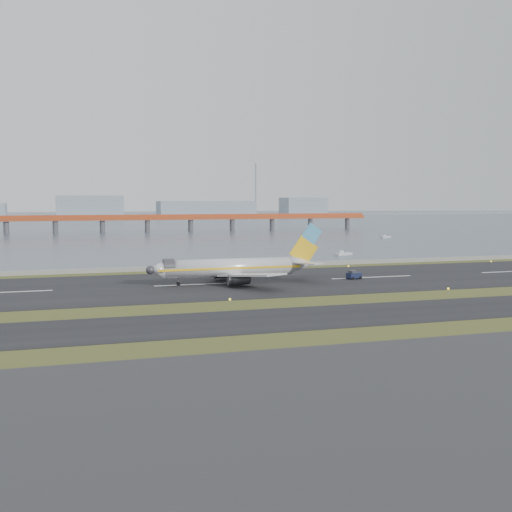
{
  "coord_description": "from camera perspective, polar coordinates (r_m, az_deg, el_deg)",
  "views": [
    {
      "loc": [
        -29.78,
        -101.13,
        17.93
      ],
      "look_at": [
        9.5,
        22.0,
        6.49
      ],
      "focal_mm": 45.0,
      "sensor_mm": 36.0,
      "label": 1
    }
  ],
  "objects": [
    {
      "name": "ground",
      "position": [
        106.93,
        -1.27,
        -4.6
      ],
      "size": [
        1000.0,
        1000.0,
        0.0
      ],
      "primitive_type": "plane",
      "color": "#36491A",
      "rests_on": "ground"
    },
    {
      "name": "apron_strip",
      "position": [
        57.74,
        14.79,
        -13.15
      ],
      "size": [
        1000.0,
        50.0,
        0.1
      ],
      "primitive_type": "cube",
      "color": "#323234",
      "rests_on": "ground"
    },
    {
      "name": "taxiway_strip",
      "position": [
        95.66,
        0.77,
        -5.72
      ],
      "size": [
        1000.0,
        18.0,
        0.1
      ],
      "primitive_type": "cube",
      "color": "black",
      "rests_on": "ground"
    },
    {
      "name": "runway_strip",
      "position": [
        135.65,
        -4.86,
        -2.54
      ],
      "size": [
        1000.0,
        45.0,
        0.1
      ],
      "primitive_type": "cube",
      "color": "black",
      "rests_on": "ground"
    },
    {
      "name": "seawall",
      "position": [
        164.78,
        -7.18,
        -1.06
      ],
      "size": [
        1000.0,
        2.5,
        1.0
      ],
      "primitive_type": "cube",
      "color": "gray",
      "rests_on": "ground"
    },
    {
      "name": "bay_water",
      "position": [
        562.2,
        -14.67,
        3.06
      ],
      "size": [
        1400.0,
        800.0,
        1.3
      ],
      "primitive_type": "cube",
      "color": "#475565",
      "rests_on": "ground"
    },
    {
      "name": "red_pier",
      "position": [
        354.8,
        -9.64,
        3.27
      ],
      "size": [
        260.0,
        5.0,
        10.2
      ],
      "color": "#A5401C",
      "rests_on": "ground"
    },
    {
      "name": "far_shoreline",
      "position": [
        722.53,
        -14.28,
        3.96
      ],
      "size": [
        1400.0,
        80.0,
        60.5
      ],
      "color": "#86919E",
      "rests_on": "ground"
    },
    {
      "name": "airliner",
      "position": [
        136.76,
        -1.78,
        -1.02
      ],
      "size": [
        38.52,
        32.89,
        12.8
      ],
      "color": "silver",
      "rests_on": "ground"
    },
    {
      "name": "pushback_tug",
      "position": [
        145.6,
        8.68,
        -1.68
      ],
      "size": [
        3.52,
        2.52,
        2.04
      ],
      "rotation": [
        0.0,
        0.0,
        0.23
      ],
      "color": "#141A37",
      "rests_on": "ground"
    },
    {
      "name": "workboat_near",
      "position": [
        207.97,
        7.7,
        0.21
      ],
      "size": [
        6.88,
        4.5,
        1.6
      ],
      "rotation": [
        0.0,
        0.0,
        0.4
      ],
      "color": "silver",
      "rests_on": "ground"
    },
    {
      "name": "workboat_far",
      "position": [
        305.0,
        11.4,
        1.68
      ],
      "size": [
        6.58,
        4.3,
        1.53
      ],
      "rotation": [
        0.0,
        0.0,
        0.4
      ],
      "color": "silver",
      "rests_on": "ground"
    }
  ]
}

